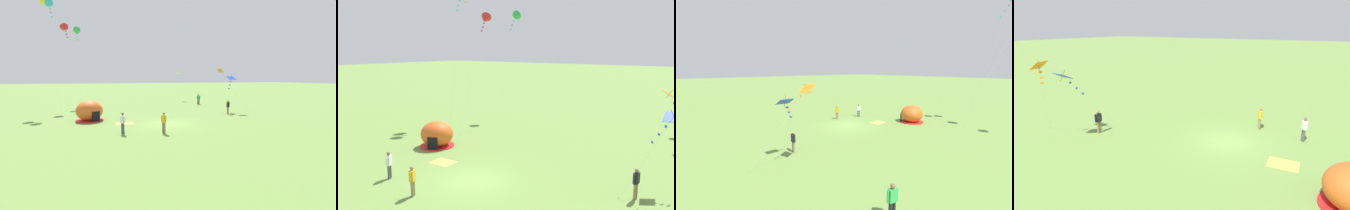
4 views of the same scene
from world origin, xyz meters
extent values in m
plane|color=olive|center=(0.00, 0.00, 0.00)|extent=(300.00, 300.00, 0.00)
ellipsoid|color=#D8591E|center=(-7.28, 3.78, 1.05)|extent=(2.70, 2.60, 2.10)
cylinder|color=red|center=(-7.28, 3.78, 0.05)|extent=(2.81, 2.81, 0.10)
cube|color=black|center=(-6.62, 2.69, 0.55)|extent=(0.75, 0.52, 1.10)
cube|color=gold|center=(-3.94, 1.26, 0.01)|extent=(1.78, 1.41, 0.01)
cylinder|color=black|center=(9.24, 13.43, 0.44)|extent=(0.15, 0.15, 0.88)
cube|color=green|center=(9.34, 13.40, 1.18)|extent=(0.43, 0.33, 0.60)
sphere|color=brown|center=(9.34, 13.40, 1.61)|extent=(0.22, 0.22, 0.22)
cylinder|color=green|center=(9.09, 13.47, 1.18)|extent=(0.09, 0.09, 0.58)
cylinder|color=green|center=(9.58, 13.33, 1.18)|extent=(0.09, 0.09, 0.58)
cylinder|color=#8C7251|center=(8.72, 3.43, 0.44)|extent=(0.15, 0.15, 0.88)
cylinder|color=#8C7251|center=(8.70, 3.23, 0.44)|extent=(0.15, 0.15, 0.88)
cube|color=black|center=(8.71, 3.33, 1.18)|extent=(0.29, 0.41, 0.60)
sphere|color=#9E7051|center=(8.71, 3.33, 1.61)|extent=(0.22, 0.22, 0.22)
cylinder|color=black|center=(8.74, 3.57, 1.18)|extent=(0.09, 0.09, 0.58)
cylinder|color=black|center=(8.68, 3.08, 1.18)|extent=(0.09, 0.09, 0.58)
cylinder|color=#8C7251|center=(-1.24, -3.56, 0.44)|extent=(0.15, 0.15, 0.88)
cylinder|color=#8C7251|center=(-1.33, -3.38, 0.44)|extent=(0.15, 0.15, 0.88)
cube|color=gold|center=(-1.29, -3.47, 1.18)|extent=(0.39, 0.45, 0.60)
sphere|color=#9E7051|center=(-1.29, -3.47, 1.61)|extent=(0.22, 0.22, 0.22)
cylinder|color=gold|center=(-1.17, -3.69, 1.18)|extent=(0.09, 0.09, 0.58)
cylinder|color=gold|center=(-1.40, -3.25, 1.18)|extent=(0.09, 0.09, 0.58)
cylinder|color=#4C4C51|center=(-4.52, -2.64, 0.44)|extent=(0.15, 0.15, 0.88)
cylinder|color=#4C4C51|center=(-4.43, -2.82, 0.44)|extent=(0.15, 0.15, 0.88)
cube|color=white|center=(-4.47, -2.73, 1.18)|extent=(0.39, 0.45, 0.60)
sphere|color=brown|center=(-4.47, -2.73, 1.61)|extent=(0.22, 0.22, 0.22)
cylinder|color=white|center=(-4.59, -2.51, 1.18)|extent=(0.09, 0.09, 0.58)
cylinder|color=white|center=(-4.36, -2.95, 1.18)|extent=(0.09, 0.09, 0.58)
cylinder|color=silver|center=(-11.27, 10.23, 6.78)|extent=(1.22, 3.23, 13.56)
cylinder|color=brown|center=(-10.66, 8.62, 0.03)|extent=(0.03, 0.03, 0.06)
cube|color=#33B7D1|center=(-11.75, 11.51, 12.93)|extent=(0.19, 0.18, 0.12)
cube|color=#33B7D1|center=(-11.65, 11.23, 12.39)|extent=(0.21, 0.11, 0.12)
cube|color=#33B7D1|center=(-11.54, 10.95, 11.86)|extent=(0.20, 0.17, 0.12)
cylinder|color=silver|center=(9.00, 3.83, 2.20)|extent=(2.06, 2.06, 4.40)
cylinder|color=brown|center=(7.97, 2.81, 0.03)|extent=(0.03, 0.03, 0.06)
cube|color=blue|center=(10.02, 4.86, 4.40)|extent=(0.98, 0.90, 0.45)
cylinder|color=#332314|center=(10.02, 4.86, 4.41)|extent=(0.30, 0.30, 0.81)
cube|color=blue|center=(9.72, 4.55, 3.92)|extent=(0.15, 0.20, 0.12)
cube|color=blue|center=(9.46, 4.30, 3.51)|extent=(0.15, 0.20, 0.12)
cube|color=blue|center=(9.20, 4.04, 3.10)|extent=(0.14, 0.21, 0.12)
cylinder|color=silver|center=(-10.51, 11.22, 7.18)|extent=(4.32, 4.35, 14.37)
cylinder|color=brown|center=(-8.35, 9.05, 0.03)|extent=(0.03, 0.03, 0.06)
cylinder|color=silver|center=(-9.33, 10.81, 5.59)|extent=(2.48, 6.88, 11.18)
cylinder|color=brown|center=(-8.10, 7.37, 0.03)|extent=(0.03, 0.03, 0.06)
cylinder|color=silver|center=(11.03, 5.69, 2.69)|extent=(3.27, 2.11, 5.39)
cylinder|color=brown|center=(12.66, 4.64, 0.03)|extent=(0.03, 0.03, 0.06)
cube|color=orange|center=(9.40, 6.75, 5.38)|extent=(0.87, 0.97, 0.50)
cylinder|color=#332314|center=(9.40, 6.75, 5.39)|extent=(0.36, 0.24, 0.58)
cube|color=orange|center=(9.77, 6.51, 4.91)|extent=(0.18, 0.19, 0.12)
cube|color=orange|center=(10.08, 6.31, 4.51)|extent=(0.18, 0.19, 0.12)
cube|color=orange|center=(10.38, 6.11, 4.11)|extent=(0.17, 0.20, 0.12)
camera|label=1|loc=(-6.00, -20.56, 4.51)|focal=24.00mm
camera|label=2|loc=(12.74, -14.18, 7.99)|focal=35.00mm
camera|label=3|loc=(16.80, 18.80, 6.65)|focal=24.00mm
camera|label=4|loc=(-5.77, 15.74, 7.57)|focal=28.00mm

